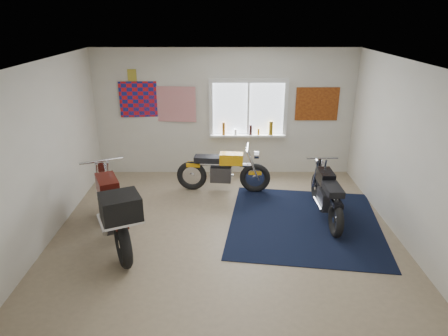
{
  "coord_description": "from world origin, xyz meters",
  "views": [
    {
      "loc": [
        -0.03,
        -5.83,
        3.36
      ],
      "look_at": [
        -0.02,
        0.4,
        0.92
      ],
      "focal_mm": 32.0,
      "sensor_mm": 36.0,
      "label": 1
    }
  ],
  "objects_px": {
    "black_chrome_bike": "(326,195)",
    "navy_rug": "(304,223)",
    "maroon_tourer": "(113,210)",
    "yellow_triumph": "(223,171)"
  },
  "relations": [
    {
      "from": "black_chrome_bike",
      "to": "navy_rug",
      "type": "bearing_deg",
      "value": 118.28
    },
    {
      "from": "maroon_tourer",
      "to": "black_chrome_bike",
      "type": "bearing_deg",
      "value": -100.02
    },
    {
      "from": "black_chrome_bike",
      "to": "maroon_tourer",
      "type": "bearing_deg",
      "value": 103.74
    },
    {
      "from": "black_chrome_bike",
      "to": "maroon_tourer",
      "type": "height_order",
      "value": "maroon_tourer"
    },
    {
      "from": "yellow_triumph",
      "to": "black_chrome_bike",
      "type": "xyz_separation_m",
      "value": [
        1.79,
        -1.12,
        -0.0
      ]
    },
    {
      "from": "black_chrome_bike",
      "to": "maroon_tourer",
      "type": "distance_m",
      "value": 3.54
    },
    {
      "from": "navy_rug",
      "to": "yellow_triumph",
      "type": "bearing_deg",
      "value": 136.17
    },
    {
      "from": "navy_rug",
      "to": "maroon_tourer",
      "type": "xyz_separation_m",
      "value": [
        -3.03,
        -0.67,
        0.59
      ]
    },
    {
      "from": "black_chrome_bike",
      "to": "maroon_tourer",
      "type": "xyz_separation_m",
      "value": [
        -3.42,
        -0.89,
        0.19
      ]
    },
    {
      "from": "navy_rug",
      "to": "black_chrome_bike",
      "type": "relative_size",
      "value": 1.41
    }
  ]
}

